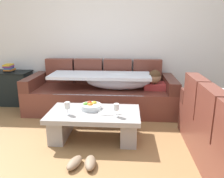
# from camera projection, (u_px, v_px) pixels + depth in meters

# --- Properties ---
(ground_plane) EXTENTS (14.00, 14.00, 0.00)m
(ground_plane) POSITION_uv_depth(u_px,v_px,m) (89.00, 160.00, 2.57)
(ground_plane) COLOR olive
(back_wall) EXTENTS (9.00, 0.10, 2.70)m
(back_wall) POSITION_uv_depth(u_px,v_px,m) (107.00, 33.00, 4.29)
(back_wall) COLOR white
(back_wall) RESTS_ON ground_plane
(couch_along_wall) EXTENTS (2.58, 0.92, 0.88)m
(couch_along_wall) POSITION_uv_depth(u_px,v_px,m) (104.00, 93.00, 4.05)
(couch_along_wall) COLOR brown
(couch_along_wall) RESTS_ON ground_plane
(coffee_table) EXTENTS (1.20, 0.68, 0.38)m
(coffee_table) POSITION_uv_depth(u_px,v_px,m) (94.00, 122.00, 3.03)
(coffee_table) COLOR #9E9A99
(coffee_table) RESTS_ON ground_plane
(fruit_bowl) EXTENTS (0.28, 0.28, 0.10)m
(fruit_bowl) POSITION_uv_depth(u_px,v_px,m) (91.00, 106.00, 3.08)
(fruit_bowl) COLOR silver
(fruit_bowl) RESTS_ON coffee_table
(wine_glass_near_left) EXTENTS (0.07, 0.07, 0.17)m
(wine_glass_near_left) POSITION_uv_depth(u_px,v_px,m) (67.00, 106.00, 2.87)
(wine_glass_near_left) COLOR silver
(wine_glass_near_left) RESTS_ON coffee_table
(wine_glass_near_right) EXTENTS (0.07, 0.07, 0.17)m
(wine_glass_near_right) POSITION_uv_depth(u_px,v_px,m) (116.00, 108.00, 2.80)
(wine_glass_near_right) COLOR silver
(wine_glass_near_right) RESTS_ON coffee_table
(open_magazine) EXTENTS (0.32, 0.27, 0.01)m
(open_magazine) POSITION_uv_depth(u_px,v_px,m) (109.00, 112.00, 2.96)
(open_magazine) COLOR white
(open_magazine) RESTS_ON coffee_table
(side_cabinet) EXTENTS (0.72, 0.44, 0.64)m
(side_cabinet) POSITION_uv_depth(u_px,v_px,m) (12.00, 88.00, 4.40)
(side_cabinet) COLOR black
(side_cabinet) RESTS_ON ground_plane
(book_stack_on_cabinet) EXTENTS (0.18, 0.23, 0.14)m
(book_stack_on_cabinet) POSITION_uv_depth(u_px,v_px,m) (9.00, 68.00, 4.30)
(book_stack_on_cabinet) COLOR black
(book_stack_on_cabinet) RESTS_ON side_cabinet
(pair_of_shoes) EXTENTS (0.34, 0.30, 0.09)m
(pair_of_shoes) POSITION_uv_depth(u_px,v_px,m) (82.00, 163.00, 2.44)
(pair_of_shoes) COLOR #8C7259
(pair_of_shoes) RESTS_ON ground_plane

